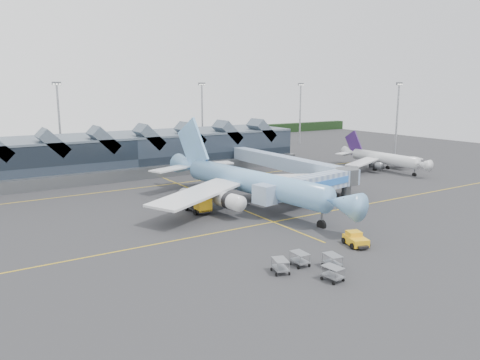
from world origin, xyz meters
TOP-DOWN VIEW (x-y plane):
  - ground at (0.00, 0.00)m, footprint 260.00×260.00m
  - taxi_stripes at (0.00, 10.00)m, footprint 120.00×60.00m
  - tree_line_far at (0.00, 110.00)m, footprint 260.00×4.00m
  - terminal at (-5.07, 47.35)m, footprint 90.00×22.25m
  - light_masts at (21.00, 62.80)m, footprint 132.40×42.56m
  - main_airliner at (2.34, 3.09)m, footprint 41.34×47.84m
  - regional_jet at (52.09, 15.52)m, footprint 25.79×28.03m
  - jet_bridge at (13.45, -2.88)m, footprint 26.39×8.10m
  - fuel_truck at (-7.31, 5.48)m, footprint 2.93×9.64m
  - pushback_tug at (2.73, -22.96)m, footprint 3.48×4.48m
  - baggage_carts at (-8.42, -26.70)m, footprint 8.21×7.86m

SIDE VIEW (x-z plane):
  - ground at x=0.00m, z-range 0.00..0.00m
  - taxi_stripes at x=0.00m, z-range 0.00..0.01m
  - pushback_tug at x=2.73m, z-range -0.09..1.72m
  - baggage_carts at x=-8.42m, z-range 0.10..1.74m
  - fuel_truck at x=-7.31m, z-range 0.20..3.42m
  - tree_line_far at x=0.00m, z-range 0.00..4.00m
  - regional_jet at x=52.09m, z-range -1.76..7.88m
  - jet_bridge at x=13.45m, z-range 0.98..6.57m
  - main_airliner at x=2.34m, z-range -3.17..12.20m
  - terminal at x=-5.07m, z-range -1.38..11.14m
  - light_masts at x=21.00m, z-range 1.26..23.71m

